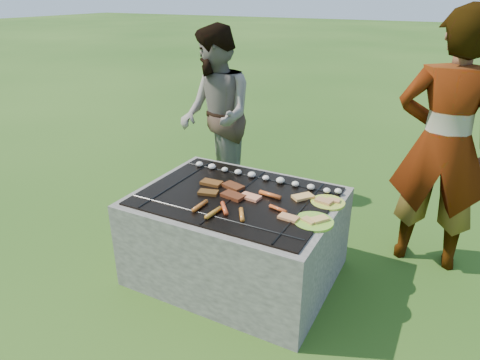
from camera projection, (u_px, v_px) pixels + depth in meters
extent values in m
plane|color=#1F4611|center=(237.00, 272.00, 3.05)|extent=(60.00, 60.00, 0.00)
cube|color=#A1998E|center=(262.00, 211.00, 3.26)|extent=(1.30, 0.18, 0.60)
cube|color=gray|center=(205.00, 267.00, 2.59)|extent=(1.30, 0.18, 0.60)
cube|color=#9C968A|center=(170.00, 217.00, 3.16)|extent=(0.18, 0.64, 0.60)
cube|color=#9D958B|center=(315.00, 258.00, 2.69)|extent=(0.18, 0.64, 0.60)
cube|color=black|center=(237.00, 243.00, 2.95)|extent=(0.94, 0.64, 0.48)
sphere|color=#FF5914|center=(237.00, 215.00, 2.86)|extent=(0.10, 0.10, 0.10)
cube|color=black|center=(236.00, 196.00, 2.80)|extent=(1.20, 0.90, 0.01)
cylinder|color=black|center=(180.00, 182.00, 2.99)|extent=(0.01, 0.88, 0.01)
cylinder|color=black|center=(236.00, 195.00, 2.80)|extent=(0.01, 0.88, 0.01)
cylinder|color=black|center=(301.00, 210.00, 2.61)|extent=(0.01, 0.88, 0.01)
cylinder|color=black|center=(211.00, 216.00, 2.54)|extent=(1.18, 0.01, 0.01)
cylinder|color=black|center=(258.00, 178.00, 3.06)|extent=(1.18, 0.01, 0.01)
ellipsoid|color=#F2E3CD|center=(199.00, 164.00, 3.25)|extent=(0.05, 0.05, 0.04)
ellipsoid|color=white|center=(212.00, 166.00, 3.20)|extent=(0.06, 0.06, 0.04)
ellipsoid|color=beige|center=(225.00, 169.00, 3.16)|extent=(0.05, 0.05, 0.03)
ellipsoid|color=#F2E6CD|center=(238.00, 172.00, 3.11)|extent=(0.05, 0.05, 0.04)
ellipsoid|color=beige|center=(252.00, 175.00, 3.06)|extent=(0.06, 0.06, 0.04)
ellipsoid|color=white|center=(266.00, 178.00, 3.01)|extent=(0.05, 0.05, 0.03)
ellipsoid|color=#EEE8CA|center=(280.00, 180.00, 2.96)|extent=(0.06, 0.06, 0.04)
ellipsoid|color=beige|center=(295.00, 184.00, 2.92)|extent=(0.05, 0.05, 0.04)
ellipsoid|color=beige|center=(311.00, 187.00, 2.87)|extent=(0.05, 0.05, 0.04)
ellipsoid|color=silver|center=(327.00, 190.00, 2.82)|extent=(0.05, 0.05, 0.03)
ellipsoid|color=silver|center=(338.00, 191.00, 2.82)|extent=(0.05, 0.05, 0.03)
cube|color=#9F5B1D|center=(212.00, 183.00, 2.95)|extent=(0.15, 0.09, 0.02)
cube|color=brown|center=(233.00, 186.00, 2.90)|extent=(0.17, 0.12, 0.02)
cube|color=brown|center=(208.00, 192.00, 2.81)|extent=(0.14, 0.10, 0.02)
cube|color=maroon|center=(233.00, 196.00, 2.76)|extent=(0.17, 0.11, 0.02)
cylinder|color=#EB4326|center=(270.00, 195.00, 2.77)|extent=(0.16, 0.05, 0.03)
cylinder|color=red|center=(278.00, 209.00, 2.60)|extent=(0.13, 0.05, 0.02)
cylinder|color=#F14327|center=(224.00, 208.00, 2.60)|extent=(0.11, 0.13, 0.03)
cylinder|color=orange|center=(242.00, 215.00, 2.53)|extent=(0.10, 0.14, 0.03)
cylinder|color=orange|center=(200.00, 206.00, 2.63)|extent=(0.03, 0.15, 0.03)
cylinder|color=orange|center=(213.00, 213.00, 2.55)|extent=(0.04, 0.15, 0.03)
cube|color=tan|center=(250.00, 197.00, 2.75)|extent=(0.14, 0.09, 0.02)
cube|color=tan|center=(288.00, 218.00, 2.50)|extent=(0.12, 0.08, 0.02)
cube|color=tan|center=(303.00, 197.00, 2.76)|extent=(0.14, 0.15, 0.02)
cylinder|color=yellow|center=(328.00, 203.00, 2.71)|extent=(0.24, 0.24, 0.01)
cube|color=tan|center=(324.00, 201.00, 2.70)|extent=(0.11, 0.08, 0.02)
cube|color=#F0C67B|center=(333.00, 200.00, 2.71)|extent=(0.09, 0.06, 0.01)
cylinder|color=#BACA30|center=(313.00, 222.00, 2.48)|extent=(0.29, 0.29, 0.01)
cube|color=tan|center=(309.00, 220.00, 2.47)|extent=(0.10, 0.08, 0.01)
cube|color=#E6CF76|center=(320.00, 219.00, 2.48)|extent=(0.11, 0.12, 0.02)
imported|color=gray|center=(444.00, 146.00, 2.85)|extent=(0.68, 0.47, 1.78)
imported|color=gray|center=(216.00, 117.00, 3.85)|extent=(0.98, 0.98, 1.60)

